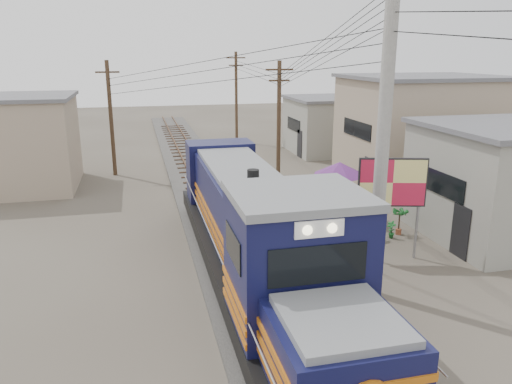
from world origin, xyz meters
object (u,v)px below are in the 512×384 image
object	(u,v)px
market_umbrella	(339,169)
vendor	(360,204)
billboard	(392,185)
locomotive	(258,236)

from	to	relation	value
market_umbrella	vendor	bearing A→B (deg)	-38.56
billboard	vendor	world-z (taller)	billboard
vendor	billboard	bearing A→B (deg)	82.59
locomotive	billboard	world-z (taller)	locomotive
billboard	vendor	size ratio (longest dim) A/B	2.24
locomotive	vendor	distance (m)	8.21
market_umbrella	vendor	world-z (taller)	market_umbrella
vendor	market_umbrella	bearing A→B (deg)	-35.51
billboard	market_umbrella	size ratio (longest dim) A/B	1.42
billboard	market_umbrella	distance (m)	4.71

